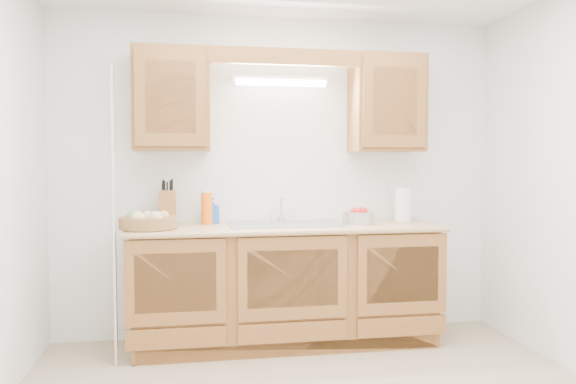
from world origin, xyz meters
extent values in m
cube|color=white|center=(0.00, 1.50, 1.25)|extent=(3.50, 0.02, 2.50)
cube|color=white|center=(0.00, -1.50, 1.25)|extent=(3.50, 0.02, 2.50)
cube|color=brown|center=(0.00, 1.20, 0.44)|extent=(2.20, 0.60, 0.86)
cube|color=tan|center=(0.00, 1.19, 0.88)|extent=(2.30, 0.63, 0.04)
cube|color=brown|center=(-0.83, 1.33, 1.83)|extent=(0.55, 0.33, 0.75)
cube|color=brown|center=(0.83, 1.33, 1.83)|extent=(0.55, 0.33, 0.75)
cube|color=brown|center=(0.00, 1.19, 2.14)|extent=(2.20, 0.05, 0.12)
cylinder|color=white|center=(0.00, 1.40, 1.98)|extent=(0.70, 0.05, 0.05)
cube|color=white|center=(0.00, 1.43, 2.01)|extent=(0.76, 0.06, 0.05)
cube|color=#9E9EA3|center=(0.00, 1.21, 0.90)|extent=(0.84, 0.46, 0.01)
cube|color=#9E9EA3|center=(-0.21, 1.21, 0.82)|extent=(0.39, 0.40, 0.16)
cube|color=#9E9EA3|center=(0.21, 1.21, 0.82)|extent=(0.39, 0.40, 0.16)
cylinder|color=silver|center=(0.00, 1.41, 0.92)|extent=(0.06, 0.06, 0.04)
cylinder|color=silver|center=(0.00, 1.41, 1.00)|extent=(0.02, 0.02, 0.16)
cylinder|color=silver|center=(0.00, 1.35, 1.09)|extent=(0.02, 0.12, 0.02)
cylinder|color=white|center=(0.12, 1.41, 0.96)|extent=(0.03, 0.03, 0.12)
cylinder|color=silver|center=(-1.20, 0.94, 1.00)|extent=(0.03, 0.03, 2.00)
cube|color=white|center=(0.95, 1.49, 1.15)|extent=(0.08, 0.01, 0.12)
cylinder|color=olive|center=(-0.99, 1.10, 0.94)|extent=(0.42, 0.42, 0.08)
sphere|color=#D8C67F|center=(-1.06, 1.05, 0.98)|extent=(0.10, 0.10, 0.10)
sphere|color=#D8C67F|center=(-0.94, 1.04, 0.98)|extent=(0.10, 0.10, 0.10)
sphere|color=tan|center=(-0.89, 1.14, 0.98)|extent=(0.09, 0.09, 0.09)
sphere|color=#AE1B13|center=(-1.01, 1.17, 0.98)|extent=(0.09, 0.09, 0.09)
sphere|color=#72A53F|center=(-1.10, 1.13, 0.98)|extent=(0.09, 0.09, 0.09)
sphere|color=#D8C67F|center=(-0.99, 1.09, 0.98)|extent=(0.10, 0.10, 0.10)
sphere|color=#AE1B13|center=(-0.96, 1.20, 0.98)|extent=(0.08, 0.08, 0.08)
cube|color=brown|center=(-0.87, 1.35, 1.02)|extent=(0.12, 0.20, 0.27)
cylinder|color=black|center=(-0.90, 1.33, 1.17)|extent=(0.01, 0.04, 0.10)
cylinder|color=black|center=(-0.87, 1.33, 1.17)|extent=(0.01, 0.04, 0.10)
cylinder|color=black|center=(-0.83, 1.33, 1.17)|extent=(0.01, 0.04, 0.10)
cylinder|color=black|center=(-0.89, 1.37, 1.18)|extent=(0.01, 0.04, 0.10)
cylinder|color=black|center=(-0.85, 1.37, 1.18)|extent=(0.01, 0.04, 0.10)
cylinder|color=black|center=(-0.90, 1.41, 1.19)|extent=(0.01, 0.04, 0.10)
cylinder|color=black|center=(-0.83, 1.41, 1.19)|extent=(0.01, 0.04, 0.10)
cylinder|color=orange|center=(-0.58, 1.34, 1.02)|extent=(0.10, 0.10, 0.24)
cylinder|color=white|center=(-0.58, 1.34, 1.14)|extent=(0.08, 0.08, 0.01)
imported|color=#2351B2|center=(-0.54, 1.38, 1.00)|extent=(0.11, 0.11, 0.20)
cube|color=#CC333F|center=(-0.54, 1.44, 0.90)|extent=(0.12, 0.10, 0.01)
cube|color=green|center=(-0.54, 1.44, 0.91)|extent=(0.12, 0.10, 0.02)
cylinder|color=silver|center=(0.95, 1.26, 0.91)|extent=(0.15, 0.15, 0.01)
cylinder|color=silver|center=(0.95, 1.26, 1.05)|extent=(0.02, 0.02, 0.30)
cylinder|color=white|center=(0.95, 1.26, 1.04)|extent=(0.13, 0.13, 0.26)
sphere|color=silver|center=(0.95, 1.26, 1.20)|extent=(0.02, 0.02, 0.02)
cylinder|color=silver|center=(0.55, 1.17, 0.95)|extent=(0.29, 0.29, 0.09)
sphere|color=#AE1B13|center=(0.53, 1.17, 0.99)|extent=(0.06, 0.06, 0.06)
sphere|color=#AE1B13|center=(0.58, 1.19, 0.99)|extent=(0.06, 0.06, 0.06)
sphere|color=#AE1B13|center=(0.55, 1.15, 0.99)|extent=(0.06, 0.06, 0.06)
sphere|color=#AE1B13|center=(0.59, 1.15, 0.99)|extent=(0.06, 0.06, 0.06)
camera|label=1|loc=(-0.69, -2.91, 1.36)|focal=35.00mm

